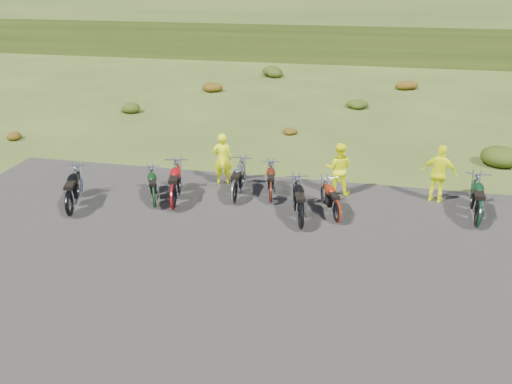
% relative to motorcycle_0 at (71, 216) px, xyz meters
% --- Properties ---
extents(ground, '(300.00, 300.00, 0.00)m').
position_rel_motorcycle_0_xyz_m(ground, '(5.68, 0.30, 0.00)').
color(ground, '#354617').
rests_on(ground, ground).
extents(gravel_pad, '(20.00, 12.00, 0.04)m').
position_rel_motorcycle_0_xyz_m(gravel_pad, '(5.68, -1.70, 0.00)').
color(gravel_pad, black).
rests_on(gravel_pad, ground).
extents(hill_slope, '(300.00, 45.97, 9.37)m').
position_rel_motorcycle_0_xyz_m(hill_slope, '(5.68, 50.30, 0.00)').
color(hill_slope, '#293D14').
rests_on(hill_slope, ground).
extents(hill_plateau, '(300.00, 90.00, 9.17)m').
position_rel_motorcycle_0_xyz_m(hill_plateau, '(5.68, 110.30, 0.00)').
color(hill_plateau, '#293D14').
rests_on(hill_plateau, ground).
extents(shrub_0, '(0.77, 0.77, 0.45)m').
position_rel_motorcycle_0_xyz_m(shrub_0, '(-6.32, 6.30, 0.23)').
color(shrub_0, '#5D310B').
rests_on(shrub_0, ground).
extents(shrub_1, '(1.03, 1.03, 0.61)m').
position_rel_motorcycle_0_xyz_m(shrub_1, '(-3.42, 11.60, 0.31)').
color(shrub_1, '#20330C').
rests_on(shrub_1, ground).
extents(shrub_2, '(1.30, 1.30, 0.77)m').
position_rel_motorcycle_0_xyz_m(shrub_2, '(-0.52, 16.90, 0.38)').
color(shrub_2, '#5D310B').
rests_on(shrub_2, ground).
extents(shrub_3, '(1.56, 1.56, 0.92)m').
position_rel_motorcycle_0_xyz_m(shrub_3, '(2.38, 22.20, 0.46)').
color(shrub_3, '#20330C').
rests_on(shrub_3, ground).
extents(shrub_4, '(0.77, 0.77, 0.45)m').
position_rel_motorcycle_0_xyz_m(shrub_4, '(5.28, 9.50, 0.23)').
color(shrub_4, '#5D310B').
rests_on(shrub_4, ground).
extents(shrub_5, '(1.03, 1.03, 0.61)m').
position_rel_motorcycle_0_xyz_m(shrub_5, '(8.18, 14.80, 0.31)').
color(shrub_5, '#20330C').
rests_on(shrub_5, ground).
extents(shrub_6, '(1.30, 1.30, 0.77)m').
position_rel_motorcycle_0_xyz_m(shrub_6, '(11.08, 20.10, 0.38)').
color(shrub_6, '#5D310B').
rests_on(shrub_6, ground).
extents(shrub_7, '(1.56, 1.56, 0.92)m').
position_rel_motorcycle_0_xyz_m(shrub_7, '(13.98, 7.40, 0.46)').
color(shrub_7, '#20330C').
rests_on(shrub_7, ground).
extents(motorcycle_0, '(1.44, 2.37, 1.18)m').
position_rel_motorcycle_0_xyz_m(motorcycle_0, '(0.00, 0.00, 0.00)').
color(motorcycle_0, black).
rests_on(motorcycle_0, ground).
extents(motorcycle_1, '(1.28, 2.42, 1.21)m').
position_rel_motorcycle_0_xyz_m(motorcycle_1, '(2.91, 1.04, 0.00)').
color(motorcycle_1, maroon).
rests_on(motorcycle_1, ground).
extents(motorcycle_2, '(1.39, 2.01, 1.00)m').
position_rel_motorcycle_0_xyz_m(motorcycle_2, '(2.28, 1.06, 0.00)').
color(motorcycle_2, black).
rests_on(motorcycle_2, ground).
extents(motorcycle_3, '(0.81, 2.19, 1.13)m').
position_rel_motorcycle_0_xyz_m(motorcycle_3, '(4.65, 1.87, 0.00)').
color(motorcycle_3, '#999A9D').
rests_on(motorcycle_3, ground).
extents(motorcycle_4, '(0.98, 2.02, 1.02)m').
position_rel_motorcycle_0_xyz_m(motorcycle_4, '(5.79, 2.16, 0.00)').
color(motorcycle_4, '#47160B').
rests_on(motorcycle_4, ground).
extents(motorcycle_5, '(1.22, 2.33, 1.16)m').
position_rel_motorcycle_0_xyz_m(motorcycle_5, '(6.94, 0.60, 0.00)').
color(motorcycle_5, black).
rests_on(motorcycle_5, ground).
extents(motorcycle_6, '(1.29, 2.03, 1.01)m').
position_rel_motorcycle_0_xyz_m(motorcycle_6, '(7.93, 1.21, 0.00)').
color(motorcycle_6, maroon).
rests_on(motorcycle_6, ground).
extents(motorcycle_7, '(0.97, 2.35, 1.20)m').
position_rel_motorcycle_0_xyz_m(motorcycle_7, '(11.92, 1.73, 0.00)').
color(motorcycle_7, black).
rests_on(motorcycle_7, ground).
extents(person_middle, '(0.75, 0.59, 1.82)m').
position_rel_motorcycle_0_xyz_m(person_middle, '(3.89, 3.33, 0.91)').
color(person_middle, '#DEE80C').
rests_on(person_middle, ground).
extents(person_right_a, '(0.88, 0.70, 1.76)m').
position_rel_motorcycle_0_xyz_m(person_right_a, '(7.82, 3.30, 0.88)').
color(person_right_a, '#DEE80C').
rests_on(person_right_a, ground).
extents(person_right_b, '(1.19, 0.76, 1.88)m').
position_rel_motorcycle_0_xyz_m(person_right_b, '(10.97, 3.34, 0.94)').
color(person_right_b, '#DEE80C').
rests_on(person_right_b, ground).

